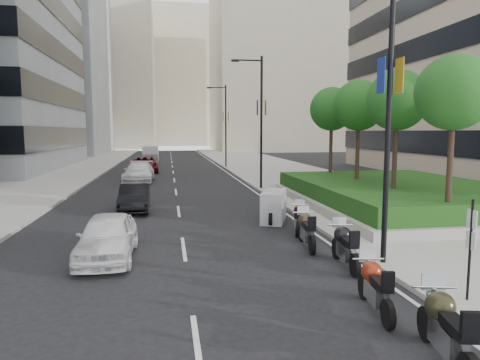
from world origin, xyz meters
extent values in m
plane|color=black|center=(0.00, 0.00, 0.00)|extent=(160.00, 160.00, 0.00)
cube|color=#9E9B93|center=(9.00, 30.00, 0.07)|extent=(10.00, 100.00, 0.15)
cube|color=#9E9B93|center=(-12.00, 30.00, 0.07)|extent=(8.00, 100.00, 0.15)
cube|color=silver|center=(3.70, 30.00, 0.01)|extent=(0.12, 100.00, 0.01)
cube|color=silver|center=(-1.50, 30.00, 0.01)|extent=(0.12, 100.00, 0.01)
cube|color=gray|center=(-24.00, 70.00, 15.00)|extent=(22.00, 26.00, 30.00)
cube|color=#B7AD93|center=(22.00, 80.00, 18.00)|extent=(28.00, 24.00, 36.00)
cube|color=#B7AD93|center=(-18.00, 100.00, 17.00)|extent=(26.00, 24.00, 34.00)
cube|color=#B7AD93|center=(2.00, 120.00, 19.00)|extent=(30.00, 24.00, 38.00)
cube|color=#9F9B94|center=(10.00, 10.00, 0.35)|extent=(10.00, 14.00, 0.40)
cube|color=#1A4112|center=(10.00, 10.00, 0.95)|extent=(9.40, 13.40, 0.80)
cylinder|color=#332319|center=(8.50, 4.00, 2.55)|extent=(0.22, 0.22, 4.00)
sphere|color=#194816|center=(8.50, 4.00, 5.45)|extent=(2.80, 2.80, 2.80)
cylinder|color=#332319|center=(8.50, 8.00, 2.55)|extent=(0.22, 0.22, 4.00)
sphere|color=#194816|center=(8.50, 8.00, 5.45)|extent=(2.80, 2.80, 2.80)
cylinder|color=#332319|center=(8.50, 12.00, 2.55)|extent=(0.22, 0.22, 4.00)
sphere|color=#194816|center=(8.50, 12.00, 5.45)|extent=(2.80, 2.80, 2.80)
cylinder|color=#332319|center=(8.50, 16.00, 2.55)|extent=(0.22, 0.22, 4.00)
sphere|color=#194816|center=(8.50, 16.00, 5.45)|extent=(2.80, 2.80, 2.80)
cylinder|color=black|center=(4.30, 1.00, 4.50)|extent=(0.16, 0.16, 9.00)
cube|color=gold|center=(4.58, 1.00, 5.60)|extent=(0.02, 0.45, 1.00)
cube|color=navy|center=(4.02, 1.00, 5.60)|extent=(0.02, 0.45, 1.00)
cylinder|color=black|center=(4.30, 18.00, 4.50)|extent=(0.16, 0.16, 9.00)
cylinder|color=black|center=(3.40, 18.00, 8.70)|extent=(1.80, 0.10, 0.10)
cube|color=black|center=(2.50, 18.00, 8.65)|extent=(0.50, 0.22, 0.14)
cube|color=gold|center=(4.58, 18.00, 5.60)|extent=(0.02, 0.45, 1.00)
cube|color=navy|center=(4.02, 18.00, 5.60)|extent=(0.02, 0.45, 1.00)
cylinder|color=black|center=(4.30, 36.00, 4.50)|extent=(0.16, 0.16, 9.00)
cylinder|color=black|center=(3.40, 36.00, 8.70)|extent=(1.80, 0.10, 0.10)
cube|color=black|center=(2.50, 36.00, 8.65)|extent=(0.50, 0.22, 0.14)
cube|color=gold|center=(4.58, 36.00, 5.60)|extent=(0.02, 0.45, 1.00)
cube|color=navy|center=(4.02, 36.00, 5.60)|extent=(0.02, 0.45, 1.00)
cylinder|color=black|center=(4.80, -2.00, 1.25)|extent=(0.06, 0.06, 2.50)
cube|color=silver|center=(4.80, -2.00, 2.05)|extent=(0.02, 0.32, 0.42)
cube|color=silver|center=(4.80, -2.00, 1.55)|extent=(0.02, 0.32, 0.42)
cylinder|color=black|center=(2.87, -3.37, 0.34)|extent=(0.27, 0.69, 0.68)
cube|color=silver|center=(2.67, -4.27, 0.52)|extent=(0.52, 0.98, 0.46)
sphere|color=#2A2817|center=(2.75, -3.92, 0.94)|extent=(0.52, 0.52, 0.52)
cube|color=black|center=(2.60, -4.59, 0.87)|extent=(0.48, 0.86, 0.17)
cylinder|color=silver|center=(2.81, -3.63, 1.18)|extent=(0.80, 0.23, 0.05)
cylinder|color=black|center=(2.40, -2.78, 0.31)|extent=(0.20, 0.62, 0.61)
cylinder|color=black|center=(2.62, -1.22, 0.31)|extent=(0.20, 0.62, 0.61)
cube|color=silver|center=(2.50, -2.05, 0.47)|extent=(0.41, 0.87, 0.41)
sphere|color=maroon|center=(2.55, -1.72, 0.85)|extent=(0.47, 0.47, 0.47)
cube|color=black|center=(2.46, -2.34, 0.79)|extent=(0.38, 0.77, 0.16)
cylinder|color=silver|center=(2.59, -1.46, 1.07)|extent=(0.73, 0.15, 0.05)
cylinder|color=black|center=(3.07, 0.28, 0.33)|extent=(0.19, 0.67, 0.66)
cylinder|color=black|center=(3.24, 1.98, 0.33)|extent=(0.19, 0.67, 0.66)
cube|color=silver|center=(3.15, 1.08, 0.51)|extent=(0.40, 0.93, 0.45)
sphere|color=black|center=(3.18, 1.43, 0.92)|extent=(0.51, 0.51, 0.51)
cube|color=black|center=(3.12, 0.76, 0.86)|extent=(0.37, 0.83, 0.17)
cylinder|color=silver|center=(3.21, 1.72, 1.15)|extent=(0.79, 0.13, 0.05)
cylinder|color=black|center=(2.63, 2.56, 0.33)|extent=(0.19, 0.66, 0.65)
cylinder|color=black|center=(2.80, 4.22, 0.33)|extent=(0.19, 0.66, 0.65)
cube|color=silver|center=(2.71, 3.34, 0.50)|extent=(0.41, 0.92, 0.44)
sphere|color=#342C1D|center=(2.75, 3.68, 0.90)|extent=(0.50, 0.50, 0.50)
cube|color=black|center=(2.68, 3.02, 0.84)|extent=(0.38, 0.81, 0.17)
cylinder|color=silver|center=(2.78, 3.96, 1.13)|extent=(0.78, 0.13, 0.05)
cylinder|color=black|center=(2.83, 4.83, 0.30)|extent=(0.32, 0.60, 0.60)
cylinder|color=black|center=(3.38, 6.28, 0.30)|extent=(0.32, 0.60, 0.60)
cube|color=silver|center=(3.09, 5.51, 0.46)|extent=(0.56, 0.87, 0.41)
sphere|color=maroon|center=(3.20, 5.81, 0.83)|extent=(0.46, 0.46, 0.46)
cube|color=black|center=(2.99, 5.24, 0.77)|extent=(0.51, 0.77, 0.15)
cylinder|color=silver|center=(3.30, 6.05, 1.04)|extent=(0.69, 0.30, 0.05)
cylinder|color=black|center=(2.33, 6.94, 0.34)|extent=(0.36, 0.68, 0.67)
cylinder|color=black|center=(2.94, 8.57, 0.34)|extent=(0.36, 0.68, 0.67)
cube|color=gray|center=(2.64, 7.75, 0.71)|extent=(1.67, 2.46, 1.36)
cylinder|color=black|center=(2.91, 9.21, 0.31)|extent=(0.27, 0.62, 0.61)
cylinder|color=black|center=(3.32, 10.74, 0.31)|extent=(0.27, 0.62, 0.61)
cube|color=silver|center=(3.11, 9.92, 0.47)|extent=(0.50, 0.89, 0.42)
sphere|color=black|center=(3.19, 10.24, 0.85)|extent=(0.47, 0.47, 0.47)
cube|color=black|center=(3.03, 9.64, 0.79)|extent=(0.46, 0.79, 0.16)
cylinder|color=silver|center=(3.26, 10.50, 1.07)|extent=(0.72, 0.24, 0.05)
imported|color=white|center=(-3.91, 3.22, 0.71)|extent=(1.70, 4.20, 1.43)
imported|color=black|center=(-3.68, 11.55, 0.68)|extent=(1.50, 4.15, 1.36)
imported|color=silver|center=(-4.27, 24.06, 0.79)|extent=(2.35, 5.51, 1.58)
imported|color=#5F0B17|center=(-4.24, 32.51, 0.78)|extent=(2.74, 5.69, 1.56)
cube|color=silver|center=(-4.19, 46.70, 1.06)|extent=(1.93, 5.05, 2.12)
cube|color=silver|center=(-4.19, 44.79, 0.56)|extent=(1.92, 1.22, 1.11)
cylinder|color=black|center=(-5.00, 44.89, 0.35)|extent=(0.25, 0.71, 0.71)
cylinder|color=black|center=(-3.38, 44.89, 0.35)|extent=(0.25, 0.71, 0.71)
cylinder|color=black|center=(-5.00, 48.32, 0.35)|extent=(0.25, 0.71, 0.71)
cylinder|color=black|center=(-3.38, 48.32, 0.35)|extent=(0.25, 0.71, 0.71)
camera|label=1|loc=(-1.97, -10.51, 4.03)|focal=32.00mm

